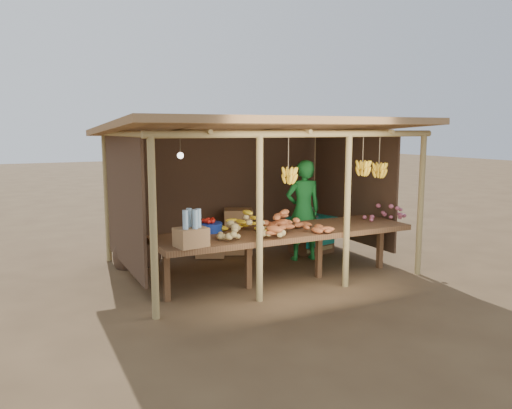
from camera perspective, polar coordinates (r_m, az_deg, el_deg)
name	(u,v)px	position (r m, az deg, el deg)	size (l,w,h in m)	color
ground	(256,267)	(8.33, 0.00, -7.16)	(60.00, 60.00, 0.00)	brown
stall_structure	(257,150)	(8.09, 0.16, 6.21)	(4.70, 3.50, 2.43)	#A18953
counter	(285,234)	(7.34, 3.33, -3.39)	(3.90, 1.05, 0.80)	brown
potato_heap	(252,225)	(6.74, -0.45, -2.36)	(0.91, 0.55, 0.36)	tan
sweet_potato_heap	(287,220)	(7.10, 3.56, -1.82)	(1.07, 0.64, 0.36)	#B05A2D
onion_heap	(385,209)	(8.43, 14.48, -0.46)	(0.74, 0.44, 0.35)	#AB5369
banana_pile	(245,219)	(7.23, -1.28, -1.65)	(0.65, 0.39, 0.35)	yellow
tomato_basin	(210,226)	(7.21, -5.33, -2.49)	(0.37, 0.37, 0.19)	navy
bottle_box	(191,232)	(6.31, -7.44, -3.16)	(0.42, 0.36, 0.48)	olive
vendor	(303,210)	(8.66, 5.41, -0.67)	(0.64, 0.42, 1.75)	#1A752A
tarp_crate	(311,233)	(9.29, 6.36, -3.30)	(0.85, 0.77, 0.87)	brown
carton_stack	(229,236)	(9.04, -3.08, -3.58)	(1.18, 0.56, 0.81)	olive
burlap_sacks	(137,252)	(8.52, -13.41, -5.33)	(0.81, 0.42, 0.57)	#4A3222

